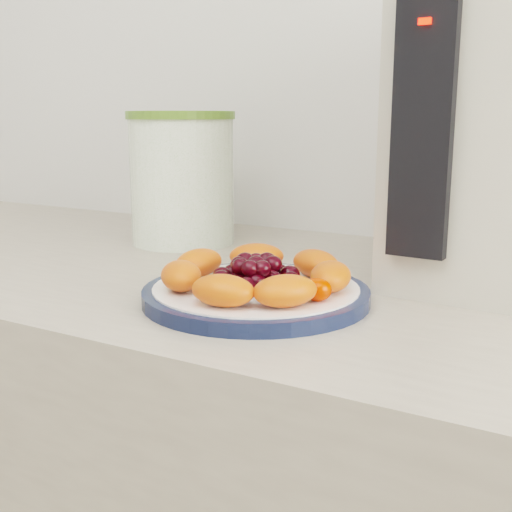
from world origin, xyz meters
The scene contains 8 objects.
plate_rim centered at (0.00, 1.08, 0.91)m, with size 0.24×0.24×0.01m, color #121D3A.
plate_face centered at (0.00, 1.08, 0.91)m, with size 0.22×0.22×0.02m, color white.
canister centered at (-0.26, 1.31, 0.99)m, with size 0.16×0.16×0.19m, color #3E7011.
canister_lid centered at (-0.26, 1.31, 1.10)m, with size 0.16×0.16×0.01m, color #5B802E.
appliance_body centered at (0.21, 1.30, 1.08)m, with size 0.20×0.28×0.35m, color beige.
appliance_panel centered at (0.15, 1.16, 1.08)m, with size 0.06×0.02×0.26m, color black.
appliance_led centered at (0.15, 1.15, 1.18)m, with size 0.01×0.01×0.01m, color #FF0C05.
fruit_plate centered at (0.01, 1.08, 0.93)m, with size 0.21×0.21×0.03m.
Camera 1 is at (0.33, 0.51, 1.09)m, focal length 45.00 mm.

